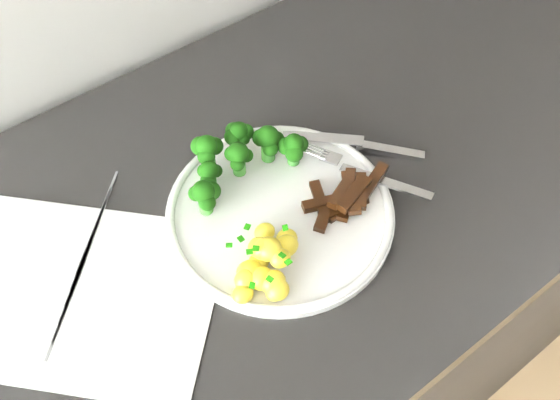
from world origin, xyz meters
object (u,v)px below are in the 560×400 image
at_px(potatoes, 264,266).
at_px(fork, 367,174).
at_px(recipe_paper, 73,291).
at_px(broccoli, 239,155).
at_px(beef_strips, 345,197).
at_px(counter, 247,359).
at_px(knife, 371,147).
at_px(plate, 280,211).

bearing_deg(potatoes, fork, 9.96).
distance_m(recipe_paper, broccoli, 0.24).
distance_m(broccoli, beef_strips, 0.13).
bearing_deg(potatoes, recipe_paper, 147.75).
distance_m(counter, beef_strips, 0.47).
distance_m(potatoes, knife, 0.23).
distance_m(recipe_paper, beef_strips, 0.32).
bearing_deg(fork, recipe_paper, 167.20).
bearing_deg(beef_strips, fork, 15.15).
xyz_separation_m(counter, beef_strips, (0.12, -0.07, 0.45)).
height_order(fork, knife, fork).
bearing_deg(plate, beef_strips, -28.69).
distance_m(recipe_paper, knife, 0.39).
distance_m(broccoli, fork, 0.16).
bearing_deg(recipe_paper, knife, -6.80).
distance_m(beef_strips, fork, 0.05).
relative_size(recipe_paper, potatoes, 3.63).
bearing_deg(counter, potatoes, -98.72).
distance_m(beef_strips, knife, 0.10).
bearing_deg(fork, knife, 40.41).
height_order(beef_strips, knife, beef_strips).
xyz_separation_m(potatoes, fork, (0.18, 0.03, -0.01)).
relative_size(beef_strips, fork, 0.77).
relative_size(broccoli, beef_strips, 1.26).
height_order(potatoes, fork, potatoes).
relative_size(counter, beef_strips, 18.14).
xyz_separation_m(counter, potatoes, (-0.01, -0.08, 0.46)).
height_order(counter, potatoes, potatoes).
bearing_deg(plate, knife, 3.24).
bearing_deg(broccoli, knife, -22.58).
height_order(counter, plate, plate).
height_order(beef_strips, fork, beef_strips).
height_order(recipe_paper, plate, plate).
bearing_deg(broccoli, plate, -86.37).
bearing_deg(recipe_paper, potatoes, -32.25).
bearing_deg(broccoli, beef_strips, -56.85).
height_order(counter, knife, knife).
distance_m(counter, fork, 0.48).
bearing_deg(knife, counter, 174.22).
height_order(broccoli, knife, broccoli).
bearing_deg(counter, broccoli, 44.07).
bearing_deg(knife, plate, -176.76).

